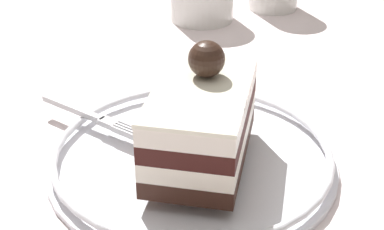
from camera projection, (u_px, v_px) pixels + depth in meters
The scene contains 4 objects.
ground_plane at pixel (209, 152), 0.48m from camera, with size 2.40×2.40×0.00m, color silver.
dessert_plate at pixel (192, 157), 0.46m from camera, with size 0.23×0.23×0.01m.
cake_slice at pixel (202, 120), 0.43m from camera, with size 0.14×0.14×0.09m.
fork at pixel (92, 116), 0.49m from camera, with size 0.05×0.11×0.00m.
Camera 1 is at (0.23, 0.33, 0.26)m, focal length 54.55 mm.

